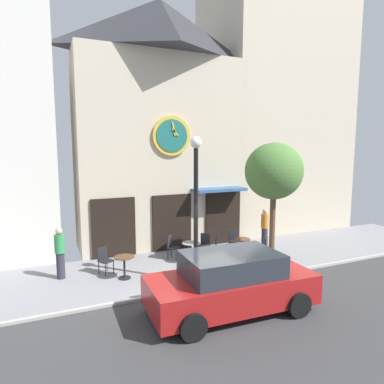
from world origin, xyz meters
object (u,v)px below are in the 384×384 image
cafe_chair_facing_wall (204,243)px  street_tree (274,172)px  cafe_table_center_right (191,249)px  cafe_chair_corner (203,255)px  cafe_chair_curbside (264,247)px  cafe_chair_near_lamp (172,245)px  cafe_chair_mid_row (213,248)px  cafe_chair_facing_street (104,258)px  street_lamp (196,210)px  cafe_chair_near_tree (234,239)px  cafe_chair_under_awning (235,251)px  cafe_table_center_left (242,245)px  parked_car_red (231,283)px  pedestrian_green (60,252)px  pedestrian_orange (265,228)px  cafe_table_near_curb (124,264)px

cafe_chair_facing_wall → street_tree: bearing=-46.1°
cafe_table_center_right → cafe_chair_corner: bearing=-83.4°
cafe_chair_curbside → cafe_chair_near_lamp: 3.45m
cafe_chair_mid_row → cafe_chair_facing_street: bearing=172.7°
street_lamp → cafe_chair_mid_row: size_ratio=5.04×
cafe_chair_near_tree → cafe_chair_under_awning: bearing=-119.1°
cafe_table_center_left → parked_car_red: 4.32m
street_lamp → cafe_chair_facing_wall: (1.32, 2.13, -1.77)m
cafe_chair_corner → parked_car_red: 3.09m
cafe_chair_near_tree → pedestrian_green: pedestrian_green is taller
cafe_table_center_left → cafe_chair_facing_street: (-5.06, 0.52, 0.02)m
cafe_chair_near_tree → cafe_chair_mid_row: size_ratio=1.00×
cafe_chair_curbside → cafe_chair_corner: 2.48m
cafe_chair_facing_wall → cafe_chair_near_tree: same height
pedestrian_orange → pedestrian_green: size_ratio=1.00×
street_lamp → cafe_chair_curbside: bearing=14.8°
street_tree → cafe_chair_mid_row: (-1.76, 1.12, -2.84)m
parked_car_red → street_tree: bearing=38.1°
cafe_table_center_right → cafe_chair_curbside: cafe_chair_curbside is taller
cafe_table_center_right → cafe_table_center_left: cafe_table_center_left is taller
cafe_table_center_right → cafe_chair_facing_wall: cafe_chair_facing_wall is taller
cafe_chair_corner → pedestrian_orange: bearing=20.3°
cafe_chair_curbside → cafe_chair_mid_row: same height
cafe_table_center_right → cafe_chair_near_lamp: size_ratio=0.84×
cafe_chair_near_tree → street_lamp: bearing=-140.5°
street_lamp → cafe_chair_near_lamp: street_lamp is taller
cafe_chair_facing_street → cafe_chair_under_awning: bearing=-13.9°
cafe_chair_corner → pedestrian_green: bearing=166.0°
cafe_chair_curbside → cafe_chair_mid_row: 1.90m
cafe_chair_near_lamp → cafe_chair_facing_wall: bearing=-12.2°
cafe_table_center_left → cafe_chair_near_lamp: bearing=157.6°
cafe_table_center_right → cafe_chair_near_tree: (2.13, 0.51, 0.02)m
cafe_chair_curbside → parked_car_red: size_ratio=0.21×
cafe_table_center_right → cafe_chair_mid_row: (0.76, -0.33, 0.02)m
cafe_chair_under_awning → cafe_chair_near_lamp: size_ratio=1.00×
street_lamp → cafe_chair_facing_wall: 3.07m
pedestrian_orange → cafe_table_center_left: bearing=-153.5°
cafe_chair_near_tree → cafe_chair_facing_street: same height
cafe_table_center_right → cafe_chair_under_awning: bearing=-34.9°
cafe_table_near_curb → pedestrian_orange: (6.16, 1.00, 0.37)m
cafe_chair_near_lamp → pedestrian_orange: pedestrian_orange is taller
cafe_chair_facing_wall → pedestrian_green: pedestrian_green is taller
cafe_chair_curbside → cafe_chair_corner: bearing=178.7°
pedestrian_orange → cafe_table_center_right: bearing=-172.8°
street_lamp → pedestrian_green: street_lamp is taller
street_tree → cafe_chair_corner: bearing=165.9°
cafe_table_center_right → parked_car_red: (-0.55, -3.85, 0.25)m
street_lamp → cafe_table_center_left: bearing=28.3°
pedestrian_green → cafe_chair_corner: bearing=-14.0°
cafe_table_center_left → cafe_chair_under_awning: (-0.64, -0.58, 0.02)m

